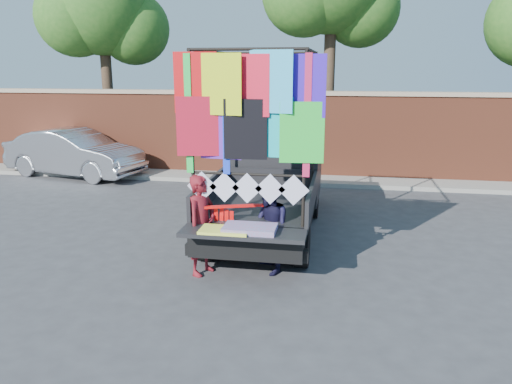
% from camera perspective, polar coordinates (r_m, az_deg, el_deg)
% --- Properties ---
extents(ground, '(90.00, 90.00, 0.00)m').
position_cam_1_polar(ground, '(8.88, -0.62, -7.80)').
color(ground, '#38383A').
rests_on(ground, ground).
extents(brick_wall, '(30.00, 0.45, 2.61)m').
position_cam_1_polar(brick_wall, '(15.30, 4.19, 6.65)').
color(brick_wall, brown).
rests_on(brick_wall, ground).
extents(curb, '(30.00, 1.20, 0.12)m').
position_cam_1_polar(curb, '(14.84, 3.82, 1.45)').
color(curb, gray).
rests_on(curb, ground).
extents(tree_left, '(4.20, 3.30, 7.05)m').
position_cam_1_polar(tree_left, '(18.16, -17.24, 19.26)').
color(tree_left, '#38281C').
rests_on(tree_left, ground).
extents(pickup_truck, '(2.27, 5.70, 3.59)m').
position_cam_1_polar(pickup_truck, '(10.61, 1.86, 1.02)').
color(pickup_truck, black).
rests_on(pickup_truck, ground).
extents(sedan, '(4.64, 2.49, 1.45)m').
position_cam_1_polar(sedan, '(16.40, -20.04, 4.22)').
color(sedan, '#B6B8BE').
rests_on(sedan, ground).
extents(woman, '(0.59, 0.71, 1.66)m').
position_cam_1_polar(woman, '(8.13, -6.19, -3.78)').
color(woman, maroon).
rests_on(woman, ground).
extents(man, '(0.85, 0.93, 1.54)m').
position_cam_1_polar(man, '(8.14, 1.52, -4.10)').
color(man, black).
rests_on(man, ground).
extents(streamer_bundle, '(0.97, 0.38, 0.69)m').
position_cam_1_polar(streamer_bundle, '(8.09, -3.13, -2.99)').
color(streamer_bundle, '#FF100D').
rests_on(streamer_bundle, ground).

